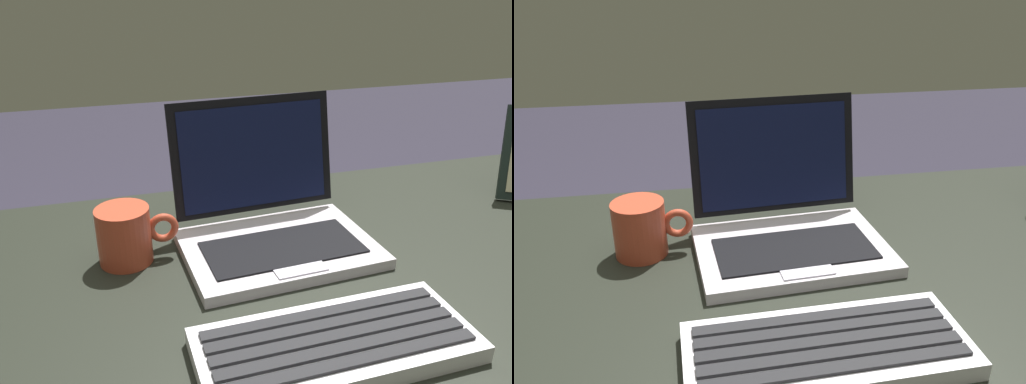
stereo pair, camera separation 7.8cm
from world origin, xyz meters
TOP-DOWN VIEW (x-y plane):
  - desk at (0.00, 0.00)m, footprint 1.60×0.71m
  - laptop_front at (0.04, 0.10)m, footprint 0.30×0.26m
  - external_keyboard at (0.04, -0.16)m, footprint 0.32×0.14m
  - coffee_mug at (-0.18, 0.11)m, footprint 0.12×0.08m

SIDE VIEW (x-z plane):
  - desk at x=0.00m, z-range 0.30..1.02m
  - external_keyboard at x=0.04m, z-range 0.72..0.75m
  - laptop_front at x=0.04m, z-range 0.66..0.87m
  - coffee_mug at x=-0.18m, z-range 0.72..0.81m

